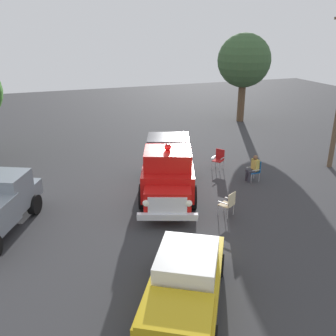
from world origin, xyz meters
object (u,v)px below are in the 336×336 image
lawn_chair_near_truck (255,169)px  oak_tree_left (244,61)px  lawn_chair_by_car (229,202)px  spectator_seated (253,167)px  vintage_fire_truck (168,168)px  lawn_chair_spare (219,158)px  classic_hot_rod (185,282)px

lawn_chair_near_truck → oak_tree_left: (5.37, 10.80, 3.95)m
lawn_chair_by_car → spectator_seated: size_ratio=0.79×
vintage_fire_truck → lawn_chair_spare: vintage_fire_truck is taller
lawn_chair_by_car → spectator_seated: (2.80, 2.80, 0.11)m
vintage_fire_truck → lawn_chair_near_truck: size_ratio=6.21×
lawn_chair_by_car → lawn_chair_spare: 5.27m
lawn_chair_near_truck → lawn_chair_spare: (-0.90, 2.06, 0.00)m
vintage_fire_truck → oak_tree_left: (9.82, 10.75, 3.34)m
lawn_chair_spare → oak_tree_left: bearing=54.3°
lawn_chair_spare → vintage_fire_truck: bearing=-150.4°
classic_hot_rod → lawn_chair_near_truck: classic_hot_rod is taller
lawn_chair_by_car → spectator_seated: 3.96m
classic_hot_rod → lawn_chair_spare: size_ratio=4.60×
lawn_chair_by_car → oak_tree_left: 16.42m
classic_hot_rod → lawn_chair_by_car: (3.51, 4.10, -0.16)m
vintage_fire_truck → spectator_seated: (4.32, -0.05, -0.50)m
lawn_chair_by_car → oak_tree_left: bearing=58.6°
classic_hot_rod → lawn_chair_by_car: 5.40m
oak_tree_left → spectator_seated: bearing=-117.0°
classic_hot_rod → spectator_seated: size_ratio=3.64×
vintage_fire_truck → classic_hot_rod: (-1.99, -6.95, -0.45)m
lawn_chair_near_truck → spectator_seated: size_ratio=0.79×
classic_hot_rod → oak_tree_left: (11.81, 17.70, 3.79)m
vintage_fire_truck → lawn_chair_spare: 4.12m
vintage_fire_truck → spectator_seated: vintage_fire_truck is taller
vintage_fire_truck → lawn_chair_by_car: 3.28m
classic_hot_rod → lawn_chair_spare: classic_hot_rod is taller
oak_tree_left → lawn_chair_spare: bearing=-125.7°
classic_hot_rod → spectator_seated: 9.35m
vintage_fire_truck → spectator_seated: size_ratio=4.91×
classic_hot_rod → lawn_chair_near_truck: 9.44m
lawn_chair_spare → spectator_seated: (0.77, -2.07, 0.11)m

